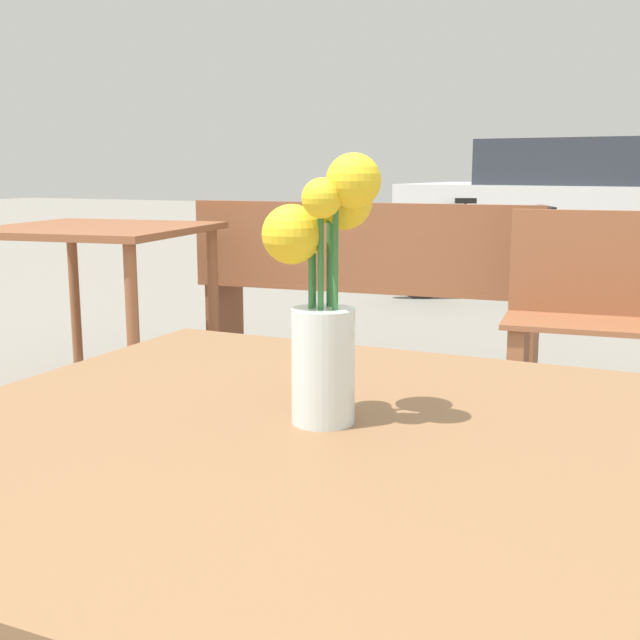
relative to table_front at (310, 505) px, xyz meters
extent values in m
cube|color=brown|center=(0.00, 0.00, 0.08)|extent=(0.95, 0.89, 0.03)
cylinder|color=brown|center=(-0.41, 0.39, -0.28)|extent=(0.05, 0.05, 0.68)
cylinder|color=silver|center=(0.00, 0.04, 0.16)|extent=(0.08, 0.08, 0.14)
cylinder|color=silver|center=(0.00, 0.04, 0.13)|extent=(0.07, 0.07, 0.08)
cylinder|color=#337038|center=(0.02, 0.04, 0.23)|extent=(0.01, 0.01, 0.26)
sphere|color=yellow|center=(0.04, 0.03, 0.38)|extent=(0.06, 0.06, 0.06)
cylinder|color=#337038|center=(0.00, 0.06, 0.22)|extent=(0.01, 0.01, 0.23)
sphere|color=yellow|center=(0.01, 0.08, 0.35)|extent=(0.07, 0.07, 0.07)
cylinder|color=#337038|center=(-0.02, 0.05, 0.20)|extent=(0.01, 0.01, 0.19)
sphere|color=yellow|center=(-0.04, 0.06, 0.31)|extent=(0.05, 0.05, 0.05)
cylinder|color=#337038|center=(-0.01, 0.03, 0.20)|extent=(0.01, 0.01, 0.19)
sphere|color=yellow|center=(-0.03, 0.03, 0.31)|extent=(0.07, 0.07, 0.07)
cylinder|color=#337038|center=(0.00, 0.03, 0.22)|extent=(0.01, 0.01, 0.24)
sphere|color=yellow|center=(0.01, 0.01, 0.36)|extent=(0.04, 0.04, 0.04)
cube|color=brown|center=(-1.03, 2.83, -0.18)|extent=(1.71, 0.51, 0.02)
cube|color=brown|center=(-1.02, 2.67, 0.03)|extent=(1.68, 0.19, 0.40)
cube|color=brown|center=(-1.81, 2.76, -0.41)|extent=(0.09, 0.33, 0.43)
cube|color=brown|center=(-0.25, 2.90, -0.41)|extent=(0.09, 0.33, 0.43)
cube|color=brown|center=(-0.18, 2.24, -0.41)|extent=(0.09, 0.33, 0.43)
cube|color=brown|center=(-1.99, 1.99, 0.12)|extent=(0.99, 0.98, 0.03)
cylinder|color=brown|center=(-1.56, 1.67, -0.26)|extent=(0.05, 0.05, 0.73)
cylinder|color=brown|center=(-2.41, 2.31, -0.26)|extent=(0.05, 0.05, 0.73)
cylinder|color=brown|center=(-1.66, 2.41, -0.26)|extent=(0.05, 0.05, 0.73)
cylinder|color=black|center=(-1.48, 5.15, -0.28)|extent=(0.64, 0.30, 0.68)
cylinder|color=black|center=(-0.58, 5.54, -0.28)|extent=(0.64, 0.30, 0.68)
cube|color=black|center=(-1.03, 5.34, -0.06)|extent=(0.82, 0.37, 0.03)
cylinder|color=black|center=(-1.19, 5.28, 0.04)|extent=(0.02, 0.02, 0.20)
cube|color=black|center=(-1.19, 5.28, 0.14)|extent=(0.17, 0.12, 0.04)
cube|color=black|center=(-0.63, 5.52, 0.09)|extent=(0.21, 0.42, 0.02)
cube|color=silver|center=(-0.65, 8.97, -0.14)|extent=(4.39, 2.33, 0.68)
cube|color=#2D333D|center=(-0.65, 8.97, 0.45)|extent=(2.49, 1.98, 0.51)
cylinder|color=black|center=(-1.86, 10.01, -0.32)|extent=(0.62, 0.24, 0.60)
cylinder|color=black|center=(-2.05, 8.21, -0.32)|extent=(0.62, 0.24, 0.60)
camera|label=1|loc=(0.38, -0.80, 0.39)|focal=45.00mm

